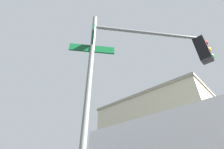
% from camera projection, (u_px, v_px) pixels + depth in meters
% --- Properties ---
extents(traffic_signal_near, '(2.48, 3.09, 5.01)m').
position_uv_depth(traffic_signal_near, '(151.00, 61.00, 3.83)').
color(traffic_signal_near, slate).
rests_on(traffic_signal_near, ground_plane).
extents(building_stucco, '(16.11, 20.73, 10.82)m').
position_uv_depth(building_stucco, '(176.00, 145.00, 24.86)').
color(building_stucco, beige).
rests_on(building_stucco, ground_plane).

